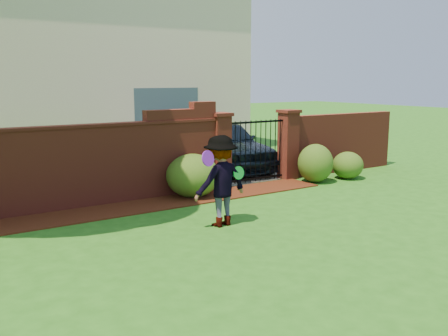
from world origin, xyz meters
TOP-DOWN VIEW (x-y plane):
  - ground at (0.00, 0.00)m, footprint 80.00×80.00m
  - mulch_bed at (-0.95, 3.34)m, footprint 11.10×1.08m
  - brick_wall at (-2.01, 4.00)m, footprint 8.70×0.31m
  - brick_wall_return at (6.60, 4.00)m, footprint 4.00×0.25m
  - pillar_left at (2.40, 4.00)m, footprint 0.50×0.50m
  - pillar_right at (4.60, 4.00)m, footprint 0.50×0.50m
  - iron_gate at (3.50, 4.00)m, footprint 1.78×0.03m
  - driveway at (3.50, 8.00)m, footprint 3.20×8.00m
  - house at (1.00, 12.00)m, footprint 12.40×6.40m
  - car at (3.85, 5.96)m, footprint 2.18×4.60m
  - shrub_left at (1.35, 3.53)m, footprint 1.23×1.23m
  - shrub_middle at (4.88, 3.21)m, footprint 0.93×0.93m
  - shrub_right at (5.95, 3.08)m, footprint 0.84×0.84m
  - man at (0.65, 1.24)m, footprint 1.13×0.70m
  - frisbee_purple at (0.26, 1.09)m, footprint 0.30×0.16m
  - frisbee_green at (0.97, 1.16)m, footprint 0.25×0.08m

SIDE VIEW (x-z plane):
  - ground at x=0.00m, z-range -0.01..0.00m
  - driveway at x=3.50m, z-range 0.00..0.01m
  - mulch_bed at x=-0.95m, z-range 0.00..0.03m
  - shrub_right at x=5.95m, z-range 0.00..0.74m
  - shrub_left at x=1.35m, z-range 0.00..1.01m
  - shrub_middle at x=4.88m, z-range 0.00..1.02m
  - car at x=3.85m, z-range 0.00..1.52m
  - man at x=0.65m, z-range 0.00..1.69m
  - brick_wall_return at x=6.60m, z-range 0.00..1.70m
  - iron_gate at x=3.50m, z-range 0.05..1.65m
  - brick_wall at x=-2.01m, z-range -0.15..2.01m
  - pillar_left at x=2.40m, z-range 0.02..1.90m
  - pillar_right at x=4.60m, z-range 0.02..1.90m
  - frisbee_green at x=0.97m, z-range 0.86..1.10m
  - frisbee_purple at x=0.26m, z-range 1.18..1.46m
  - house at x=1.00m, z-range 0.01..6.31m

